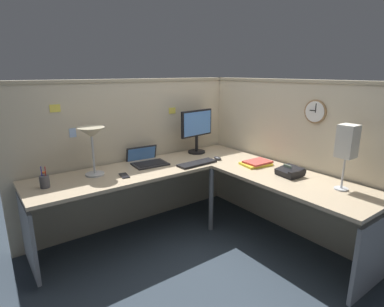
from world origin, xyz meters
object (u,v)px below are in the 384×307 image
(desk_lamp_dome, at_px, (92,136))
(desk_lamp_paper, at_px, (347,143))
(pen_cup, at_px, (45,181))
(cell_phone, at_px, (124,176))
(office_phone, at_px, (290,172))
(monitor, at_px, (197,128))
(keyboard, at_px, (197,163))
(computer_mouse, at_px, (218,158))
(laptop, at_px, (146,160))
(wall_clock, at_px, (316,112))
(book_stack, at_px, (257,163))

(desk_lamp_dome, relative_size, desk_lamp_paper, 0.84)
(desk_lamp_dome, bearing_deg, pen_cup, -170.99)
(cell_phone, relative_size, desk_lamp_paper, 0.27)
(office_phone, bearing_deg, monitor, 98.85)
(keyboard, bearing_deg, computer_mouse, -1.08)
(pen_cup, bearing_deg, office_phone, -28.63)
(monitor, xyz_separation_m, computer_mouse, (0.00, -0.37, -0.28))
(computer_mouse, distance_m, cell_phone, 1.04)
(cell_phone, bearing_deg, monitor, 23.91)
(laptop, relative_size, computer_mouse, 3.89)
(cell_phone, xyz_separation_m, desk_lamp_paper, (1.28, -1.34, 0.38))
(pen_cup, height_order, desk_lamp_paper, desk_lamp_paper)
(computer_mouse, distance_m, pen_cup, 1.70)
(laptop, height_order, office_phone, laptop)
(desk_lamp_paper, distance_m, wall_clock, 0.55)
(computer_mouse, xyz_separation_m, desk_lamp_paper, (0.24, -1.25, 0.37))
(monitor, height_order, desk_lamp_dome, monitor)
(computer_mouse, bearing_deg, book_stack, -64.00)
(cell_phone, bearing_deg, wall_clock, -21.30)
(cell_phone, xyz_separation_m, office_phone, (1.22, -0.90, 0.03))
(monitor, bearing_deg, computer_mouse, -89.74)
(computer_mouse, height_order, cell_phone, computer_mouse)
(computer_mouse, relative_size, cell_phone, 0.72)
(keyboard, bearing_deg, pen_cup, 168.27)
(office_phone, height_order, book_stack, office_phone)
(pen_cup, relative_size, office_phone, 0.79)
(computer_mouse, bearing_deg, pen_cup, 172.62)
(desk_lamp_dome, xyz_separation_m, wall_clock, (1.73, -1.09, 0.20))
(desk_lamp_paper, bearing_deg, laptop, 119.37)
(office_phone, bearing_deg, laptop, 126.26)
(keyboard, height_order, book_stack, book_stack)
(pen_cup, bearing_deg, laptop, 8.07)
(keyboard, relative_size, desk_lamp_dome, 0.97)
(office_phone, xyz_separation_m, wall_clock, (0.31, 0.00, 0.53))
(laptop, relative_size, book_stack, 1.30)
(computer_mouse, relative_size, office_phone, 0.46)
(keyboard, relative_size, pen_cup, 2.39)
(cell_phone, xyz_separation_m, wall_clock, (1.53, -0.89, 0.56))
(laptop, distance_m, desk_lamp_paper, 1.88)
(keyboard, bearing_deg, cell_phone, 169.67)
(pen_cup, bearing_deg, book_stack, -17.91)
(computer_mouse, bearing_deg, desk_lamp_dome, 166.99)
(laptop, relative_size, wall_clock, 1.84)
(cell_phone, bearing_deg, pen_cup, 178.31)
(computer_mouse, xyz_separation_m, wall_clock, (0.49, -0.80, 0.55))
(desk_lamp_dome, xyz_separation_m, book_stack, (1.43, -0.67, -0.34))
(desk_lamp_dome, bearing_deg, cell_phone, -43.29)
(book_stack, height_order, wall_clock, wall_clock)
(cell_phone, bearing_deg, computer_mouse, 3.83)
(keyboard, xyz_separation_m, cell_phone, (-0.76, 0.10, -0.01))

